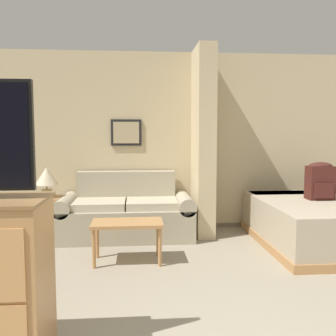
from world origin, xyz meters
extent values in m
cube|color=#CCB78E|center=(0.00, 3.87, 1.30)|extent=(7.27, 0.12, 2.60)
cube|color=#70644E|center=(0.00, 3.80, 0.03)|extent=(7.27, 0.02, 0.06)
cube|color=black|center=(-0.90, 3.80, 1.43)|extent=(0.44, 0.02, 0.38)
cube|color=tan|center=(-0.90, 3.78, 1.43)|extent=(0.37, 0.01, 0.31)
cube|color=#CCB78E|center=(0.17, 3.47, 1.30)|extent=(0.24, 0.69, 2.60)
cube|color=tan|center=(-0.90, 3.35, 0.21)|extent=(1.39, 0.84, 0.42)
cube|color=tan|center=(-0.90, 3.67, 0.65)|extent=(1.39, 0.20, 0.46)
cube|color=tan|center=(-1.70, 3.35, 0.21)|extent=(0.21, 0.84, 0.42)
cylinder|color=tan|center=(-1.70, 3.35, 0.47)|extent=(0.23, 0.84, 0.23)
cube|color=tan|center=(-0.10, 3.35, 0.21)|extent=(0.21, 0.84, 0.42)
cylinder|color=tan|center=(-0.10, 3.35, 0.47)|extent=(0.23, 0.84, 0.23)
cube|color=#BAAF94|center=(-1.25, 3.30, 0.47)|extent=(0.68, 0.60, 0.10)
cube|color=#BAAF94|center=(-0.55, 3.30, 0.47)|extent=(0.68, 0.60, 0.10)
cube|color=#B27F4C|center=(-0.86, 2.36, 0.44)|extent=(0.78, 0.42, 0.04)
cylinder|color=#B27F4C|center=(-1.21, 2.19, 0.21)|extent=(0.04, 0.04, 0.42)
cylinder|color=#B27F4C|center=(-0.51, 2.19, 0.21)|extent=(0.04, 0.04, 0.42)
cylinder|color=#B27F4C|center=(-1.21, 2.53, 0.21)|extent=(0.04, 0.04, 0.42)
cylinder|color=#B27F4C|center=(-0.51, 2.53, 0.21)|extent=(0.04, 0.04, 0.42)
cube|color=#B27F4C|center=(-1.96, 3.38, 0.55)|extent=(0.38, 0.38, 0.04)
cylinder|color=#B27F4C|center=(-2.12, 3.22, 0.27)|extent=(0.04, 0.04, 0.53)
cylinder|color=#B27F4C|center=(-1.80, 3.22, 0.27)|extent=(0.04, 0.04, 0.53)
cylinder|color=#B27F4C|center=(-2.12, 3.54, 0.27)|extent=(0.04, 0.04, 0.53)
cylinder|color=#B27F4C|center=(-1.80, 3.54, 0.27)|extent=(0.04, 0.04, 0.53)
cylinder|color=tan|center=(-1.96, 3.38, 0.62)|extent=(0.14, 0.14, 0.11)
cylinder|color=tan|center=(-1.96, 3.38, 0.71)|extent=(0.02, 0.02, 0.06)
cone|color=beige|center=(-1.96, 3.38, 0.85)|extent=(0.30, 0.30, 0.23)
cube|color=#B27F4C|center=(1.57, 2.79, 0.05)|extent=(1.50, 1.94, 0.10)
cube|color=tan|center=(1.57, 2.79, 0.33)|extent=(1.46, 1.90, 0.47)
cube|color=white|center=(1.57, 3.51, 0.52)|extent=(1.34, 0.36, 0.10)
cube|color=#471E19|center=(1.62, 2.93, 0.78)|extent=(0.33, 0.21, 0.43)
cube|color=#471E19|center=(1.62, 2.81, 0.70)|extent=(0.25, 0.03, 0.19)
ellipsoid|color=#471E19|center=(1.62, 2.93, 1.00)|extent=(0.31, 0.20, 0.10)
camera|label=1|loc=(-0.75, -1.70, 1.42)|focal=40.00mm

